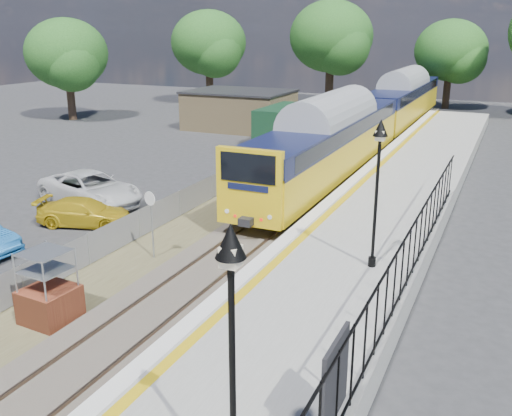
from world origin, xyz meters
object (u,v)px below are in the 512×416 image
Objects in this scene: speed_sign at (151,214)px; car_yellow at (85,212)px; victorian_lamp_south at (231,304)px; car_white at (91,189)px; brick_plinth at (48,288)px; victorian_lamp_north at (379,160)px; train at (375,114)px.

car_yellow is (-4.75, 1.93, -1.14)m from speed_sign.
speed_sign is 5.25m from car_yellow.
car_white is (-14.51, 13.87, -3.53)m from victorian_lamp_south.
car_yellow is at bearing 124.16° from brick_plinth.
victorian_lamp_north is 1.80× the size of speed_sign.
train is 22.58m from car_yellow.
brick_plinth is (-7.80, -5.65, -3.25)m from victorian_lamp_north.
victorian_lamp_south is 0.83× the size of car_white.
train reaches higher than car_white.
train is 18.71× the size of brick_plinth.
victorian_lamp_north reaches higher than car_white.
brick_plinth is at bearing -77.25° from speed_sign.
brick_plinth is 11.53m from car_white.
victorian_lamp_south is 1.16× the size of car_yellow.
train is 28.46m from brick_plinth.
victorian_lamp_north is 8.24m from speed_sign.
victorian_lamp_north is 13.16m from car_yellow.
brick_plinth is at bearing -144.09° from victorian_lamp_north.
speed_sign is 0.46× the size of car_white.
victorian_lamp_south is 1.80× the size of speed_sign.
victorian_lamp_south is at bearing -88.85° from victorian_lamp_north.
brick_plinth is 0.85× the size of speed_sign.
car_white is at bearing 124.39° from brick_plinth.
speed_sign is at bearing 130.30° from victorian_lamp_south.
victorian_lamp_south reaches higher than brick_plinth.
brick_plinth is (-8.00, 4.35, -3.25)m from victorian_lamp_south.
car_white is (-14.31, 3.87, -3.53)m from victorian_lamp_north.
car_yellow is at bearing -131.57° from car_white.
car_yellow is (-7.25, -21.31, -1.76)m from train.
car_white is at bearing 18.67° from car_yellow.
speed_sign reaches higher than car_yellow.
train is (-5.50, 32.67, -1.96)m from victorian_lamp_south.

